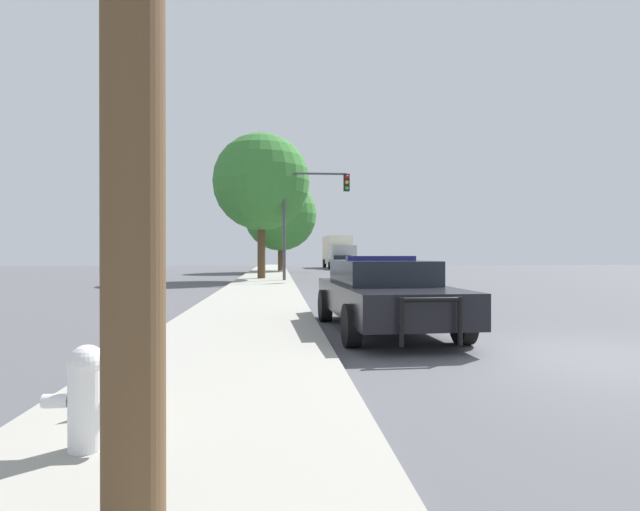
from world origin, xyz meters
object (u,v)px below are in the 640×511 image
at_px(traffic_light, 309,204).
at_px(tree_sidewalk_far, 280,215).
at_px(tree_sidewalk_mid, 261,182).
at_px(traffic_cone, 123,376).
at_px(fire_hydrant, 87,394).
at_px(car_background_distant, 341,262).
at_px(box_truck, 338,251).
at_px(police_car, 383,293).

bearing_deg(traffic_light, tree_sidewalk_far, 95.70).
distance_m(tree_sidewalk_mid, traffic_cone, 23.92).
height_order(fire_hydrant, car_background_distant, car_background_distant).
distance_m(traffic_light, traffic_cone, 21.90).
bearing_deg(tree_sidewalk_mid, traffic_cone, -91.17).
distance_m(fire_hydrant, car_background_distant, 43.30).
relative_size(box_truck, tree_sidewalk_mid, 0.86).
height_order(car_background_distant, traffic_cone, car_background_distant).
distance_m(police_car, traffic_cone, 6.11).
xyz_separation_m(traffic_light, box_truck, (4.60, 25.20, -2.35)).
bearing_deg(traffic_light, traffic_cone, -98.02).
relative_size(fire_hydrant, box_truck, 0.11).
distance_m(box_truck, tree_sidewalk_mid, 24.55).
relative_size(car_background_distant, tree_sidewalk_mid, 0.59).
xyz_separation_m(fire_hydrant, tree_sidewalk_mid, (0.45, 24.28, 4.96)).
bearing_deg(tree_sidewalk_mid, fire_hydrant, -91.07).
height_order(car_background_distant, box_truck, box_truck).
height_order(fire_hydrant, tree_sidewalk_mid, tree_sidewalk_mid).
distance_m(car_background_distant, tree_sidewalk_far, 9.28).
bearing_deg(tree_sidewalk_mid, car_background_distant, 69.79).
distance_m(police_car, tree_sidewalk_far, 30.81).
xyz_separation_m(car_background_distant, traffic_cone, (-7.25, -41.79, -0.31)).
distance_m(police_car, box_truck, 41.74).
bearing_deg(traffic_light, tree_sidewalk_mid, 141.65).
relative_size(fire_hydrant, car_background_distant, 0.16).
relative_size(fire_hydrant, tree_sidewalk_mid, 0.09).
height_order(fire_hydrant, traffic_light, traffic_light).
distance_m(box_truck, traffic_cone, 47.21).
xyz_separation_m(fire_hydrant, box_truck, (7.59, 47.47, 1.23)).
height_order(traffic_light, tree_sidewalk_far, tree_sidewalk_far).
bearing_deg(police_car, traffic_light, -90.98).
xyz_separation_m(traffic_light, tree_sidewalk_mid, (-2.53, 2.00, 1.38)).
distance_m(traffic_light, tree_sidewalk_mid, 3.51).
height_order(traffic_light, traffic_cone, traffic_light).
xyz_separation_m(box_truck, traffic_cone, (-7.61, -46.57, -1.33)).
relative_size(traffic_light, traffic_cone, 9.66).
bearing_deg(police_car, tree_sidewalk_mid, -83.30).
bearing_deg(car_background_distant, tree_sidewalk_mid, -109.26).
relative_size(tree_sidewalk_far, tree_sidewalk_mid, 0.92).
bearing_deg(police_car, tree_sidewalk_far, -89.01).
height_order(fire_hydrant, box_truck, box_truck).
distance_m(police_car, fire_hydrant, 6.86).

